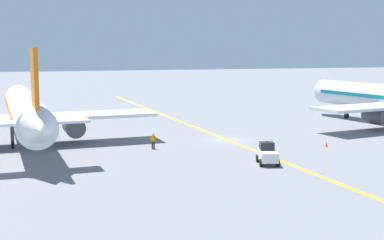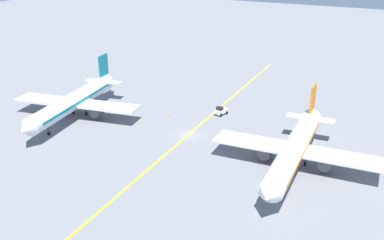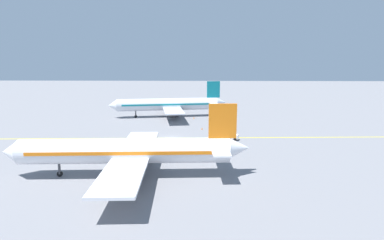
% 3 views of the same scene
% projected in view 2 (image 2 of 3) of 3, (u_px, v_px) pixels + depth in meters
% --- Properties ---
extents(ground_plane, '(400.00, 400.00, 0.00)m').
position_uv_depth(ground_plane, '(188.00, 135.00, 88.01)').
color(ground_plane, slate).
extents(apron_yellow_centreline, '(6.25, 119.88, 0.01)m').
position_uv_depth(apron_yellow_centreline, '(188.00, 135.00, 88.01)').
color(apron_yellow_centreline, yellow).
rests_on(apron_yellow_centreline, ground).
extents(airplane_at_gate, '(28.25, 35.53, 10.60)m').
position_uv_depth(airplane_at_gate, '(295.00, 148.00, 74.10)').
color(airplane_at_gate, white).
rests_on(airplane_at_gate, ground).
extents(airplane_adjacent_stand, '(28.48, 35.42, 10.60)m').
position_uv_depth(airplane_adjacent_stand, '(75.00, 101.00, 95.54)').
color(airplane_adjacent_stand, silver).
rests_on(airplane_adjacent_stand, ground).
extents(baggage_tug_white, '(2.39, 3.29, 2.11)m').
position_uv_depth(baggage_tug_white, '(221.00, 111.00, 97.97)').
color(baggage_tug_white, white).
rests_on(baggage_tug_white, ground).
extents(ground_crew_worker, '(0.49, 0.39, 1.68)m').
position_uv_depth(ground_crew_worker, '(239.00, 135.00, 86.00)').
color(ground_crew_worker, '#23232D').
rests_on(ground_crew_worker, ground).
extents(traffic_cone_near_nose, '(0.32, 0.32, 0.55)m').
position_uv_depth(traffic_cone_near_nose, '(168.00, 115.00, 97.47)').
color(traffic_cone_near_nose, orange).
rests_on(traffic_cone_near_nose, ground).
extents(traffic_cone_mid_apron, '(0.32, 0.32, 0.55)m').
position_uv_depth(traffic_cone_mid_apron, '(109.00, 108.00, 101.66)').
color(traffic_cone_mid_apron, orange).
rests_on(traffic_cone_mid_apron, ground).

